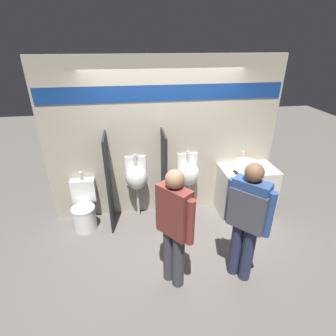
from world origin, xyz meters
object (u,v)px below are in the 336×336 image
object	(u,v)px
sink_basin	(245,164)
cell_phone	(236,172)
toilet	(84,209)
urinal_far	(188,174)
person_with_lanyard	(174,226)
urinal_near_counter	(137,178)
person_in_vest	(247,216)

from	to	relation	value
sink_basin	cell_phone	bearing A→B (deg)	-142.93
sink_basin	toilet	xyz separation A→B (m)	(-2.78, -0.05, -0.61)
urinal_far	toilet	size ratio (longest dim) A/B	1.24
toilet	person_with_lanyard	world-z (taller)	person_with_lanyard
sink_basin	urinal_near_counter	size ratio (longest dim) A/B	0.31
cell_phone	urinal_near_counter	size ratio (longest dim) A/B	0.12
sink_basin	person_in_vest	size ratio (longest dim) A/B	0.21
toilet	sink_basin	bearing A→B (deg)	1.05
cell_phone	person_with_lanyard	distance (m)	1.76
person_in_vest	person_with_lanyard	bearing A→B (deg)	45.26
cell_phone	person_in_vest	world-z (taller)	person_in_vest
sink_basin	person_with_lanyard	size ratio (longest dim) A/B	0.22
urinal_far	person_with_lanyard	bearing A→B (deg)	-109.01
person_in_vest	person_with_lanyard	xyz separation A→B (m)	(-0.89, 0.03, -0.07)
urinal_near_counter	sink_basin	bearing A→B (deg)	-2.99
urinal_near_counter	person_in_vest	bearing A→B (deg)	-50.47
urinal_near_counter	urinal_far	bearing A→B (deg)	0.00
cell_phone	urinal_far	size ratio (longest dim) A/B	0.12
sink_basin	toilet	distance (m)	2.85
cell_phone	toilet	xyz separation A→B (m)	(-2.55, 0.13, -0.56)
urinal_near_counter	toilet	size ratio (longest dim) A/B	1.24
urinal_near_counter	person_with_lanyard	bearing A→B (deg)	-75.79
sink_basin	urinal_far	xyz separation A→B (m)	(-0.98, 0.10, -0.16)
toilet	urinal_far	bearing A→B (deg)	4.72
urinal_near_counter	person_in_vest	distance (m)	2.01
cell_phone	toilet	size ratio (longest dim) A/B	0.15
toilet	person_in_vest	world-z (taller)	person_in_vest
urinal_near_counter	person_with_lanyard	xyz separation A→B (m)	(0.38, -1.51, 0.13)
person_in_vest	person_with_lanyard	world-z (taller)	person_in_vest
urinal_near_counter	cell_phone	bearing A→B (deg)	-9.52
person_in_vest	toilet	bearing A→B (deg)	14.81
urinal_far	person_with_lanyard	xyz separation A→B (m)	(-0.52, -1.51, 0.13)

